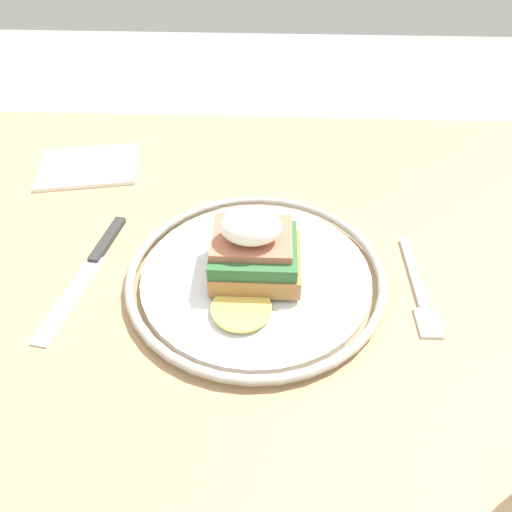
{
  "coord_description": "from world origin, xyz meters",
  "views": [
    {
      "loc": [
        -0.03,
        0.41,
        1.12
      ],
      "look_at": [
        -0.02,
        0.03,
        0.78
      ],
      "focal_mm": 35.0,
      "sensor_mm": 36.0,
      "label": 1
    }
  ],
  "objects": [
    {
      "name": "dining_table",
      "position": [
        0.0,
        0.0,
        0.6
      ],
      "size": [
        0.87,
        0.68,
        0.74
      ],
      "color": "tan",
      "rests_on": "ground_plane"
    },
    {
      "name": "plate",
      "position": [
        -0.02,
        0.03,
        0.75
      ],
      "size": [
        0.27,
        0.27,
        0.02
      ],
      "color": "silver",
      "rests_on": "dining_table"
    },
    {
      "name": "sandwich",
      "position": [
        -0.02,
        0.04,
        0.79
      ],
      "size": [
        0.09,
        0.13,
        0.08
      ],
      "color": "#9E703D",
      "rests_on": "plate"
    },
    {
      "name": "fork",
      "position": [
        -0.19,
        0.04,
        0.75
      ],
      "size": [
        0.02,
        0.14,
        0.0
      ],
      "color": "silver",
      "rests_on": "dining_table"
    },
    {
      "name": "knife",
      "position": [
        0.16,
        0.02,
        0.75
      ],
      "size": [
        0.05,
        0.19,
        0.01
      ],
      "color": "#2D2D2D",
      "rests_on": "dining_table"
    },
    {
      "name": "napkin",
      "position": [
        0.22,
        -0.18,
        0.75
      ],
      "size": [
        0.15,
        0.12,
        0.01
      ],
      "primitive_type": "cube",
      "rotation": [
        0.0,
        0.0,
        0.19
      ],
      "color": "white",
      "rests_on": "dining_table"
    }
  ]
}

